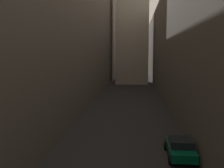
# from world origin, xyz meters

# --- Properties ---
(ground_plane) EXTENTS (264.00, 264.00, 0.00)m
(ground_plane) POSITION_xyz_m (0.00, 48.00, 0.00)
(ground_plane) COLOR #232326
(building_block_left) EXTENTS (13.20, 108.00, 24.29)m
(building_block_left) POSITION_xyz_m (-12.10, 50.00, 12.15)
(building_block_left) COLOR #60594F
(building_block_left) RESTS_ON ground
(building_block_right) EXTENTS (10.20, 108.00, 18.18)m
(building_block_right) POSITION_xyz_m (10.60, 50.00, 9.09)
(building_block_right) COLOR #60594F
(building_block_right) RESTS_ON ground
(parked_car_right_far) EXTENTS (1.97, 4.11, 1.43)m
(parked_car_right_far) POSITION_xyz_m (4.40, 24.57, 0.74)
(parked_car_right_far) COLOR #05472D
(parked_car_right_far) RESTS_ON ground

